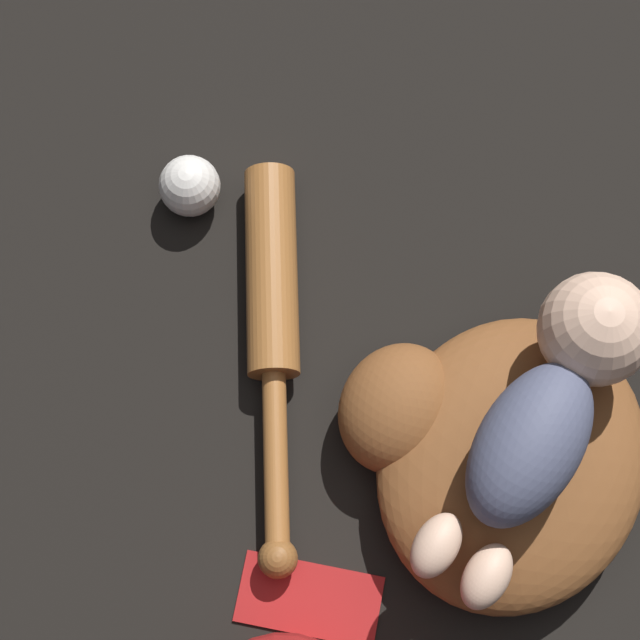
{
  "coord_description": "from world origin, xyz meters",
  "views": [
    {
      "loc": [
        -0.26,
        0.13,
        1.17
      ],
      "look_at": [
        0.08,
        0.18,
        0.08
      ],
      "focal_mm": 60.0,
      "sensor_mm": 36.0,
      "label": 1
    }
  ],
  "objects_px": {
    "baby_figure": "(553,402)",
    "baseball_bat": "(273,315)",
    "baseball": "(190,186)",
    "baseball_glove": "(493,453)"
  },
  "relations": [
    {
      "from": "baby_figure",
      "to": "baseball_bat",
      "type": "distance_m",
      "value": 0.33
    },
    {
      "from": "baby_figure",
      "to": "baseball",
      "type": "relative_size",
      "value": 4.86
    },
    {
      "from": "baseball_glove",
      "to": "baby_figure",
      "type": "xyz_separation_m",
      "value": [
        0.04,
        -0.04,
        0.1
      ]
    },
    {
      "from": "baseball_bat",
      "to": "baseball",
      "type": "distance_m",
      "value": 0.18
    },
    {
      "from": "baby_figure",
      "to": "baseball_bat",
      "type": "height_order",
      "value": "baby_figure"
    },
    {
      "from": "baby_figure",
      "to": "baseball",
      "type": "height_order",
      "value": "baby_figure"
    },
    {
      "from": "baseball_glove",
      "to": "baseball_bat",
      "type": "relative_size",
      "value": 0.85
    },
    {
      "from": "baseball_bat",
      "to": "baseball",
      "type": "bearing_deg",
      "value": 41.44
    },
    {
      "from": "baseball_glove",
      "to": "baseball",
      "type": "distance_m",
      "value": 0.46
    },
    {
      "from": "baby_figure",
      "to": "baseball",
      "type": "bearing_deg",
      "value": 62.3
    }
  ]
}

